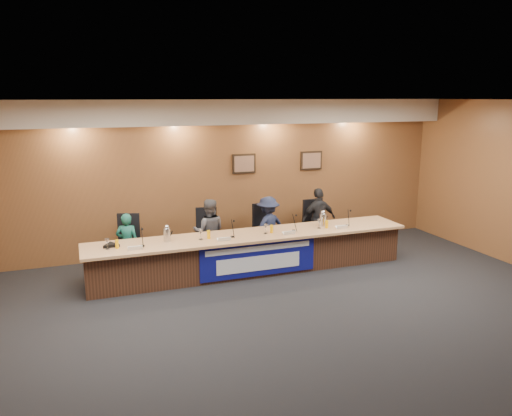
{
  "coord_description": "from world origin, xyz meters",
  "views": [
    {
      "loc": [
        -3.01,
        -6.09,
        3.26
      ],
      "look_at": [
        0.2,
        2.68,
        1.16
      ],
      "focal_mm": 35.0,
      "sensor_mm": 36.0,
      "label": 1
    }
  ],
  "objects_px": {
    "office_chair_b": "(208,239)",
    "carafe_right": "(323,220)",
    "dais_body": "(251,254)",
    "office_chair_d": "(316,228)",
    "panelist_a": "(127,243)",
    "office_chair_c": "(266,233)",
    "office_chair_a": "(127,247)",
    "panelist_c": "(268,227)",
    "panelist_d": "(319,220)",
    "speakerphone": "(111,245)",
    "panelist_b": "(209,232)",
    "carafe_left": "(167,235)",
    "banner": "(259,259)"
  },
  "relations": [
    {
      "from": "panelist_a",
      "to": "office_chair_c",
      "type": "relative_size",
      "value": 2.4
    },
    {
      "from": "panelist_a",
      "to": "office_chair_d",
      "type": "height_order",
      "value": "panelist_a"
    },
    {
      "from": "dais_body",
      "to": "carafe_left",
      "type": "bearing_deg",
      "value": 179.75
    },
    {
      "from": "carafe_right",
      "to": "speakerphone",
      "type": "xyz_separation_m",
      "value": [
        -4.04,
        0.0,
        -0.1
      ]
    },
    {
      "from": "office_chair_a",
      "to": "carafe_right",
      "type": "bearing_deg",
      "value": 6.32
    },
    {
      "from": "speakerphone",
      "to": "panelist_a",
      "type": "bearing_deg",
      "value": 64.7
    },
    {
      "from": "carafe_right",
      "to": "office_chair_d",
      "type": "bearing_deg",
      "value": 71.06
    },
    {
      "from": "dais_body",
      "to": "panelist_c",
      "type": "height_order",
      "value": "panelist_c"
    },
    {
      "from": "panelist_c",
      "to": "speakerphone",
      "type": "bearing_deg",
      "value": -5.85
    },
    {
      "from": "office_chair_c",
      "to": "carafe_left",
      "type": "xyz_separation_m",
      "value": [
        -2.21,
        -0.84,
        0.39
      ]
    },
    {
      "from": "office_chair_a",
      "to": "office_chair_d",
      "type": "xyz_separation_m",
      "value": [
        3.99,
        0.0,
        0.0
      ]
    },
    {
      "from": "banner",
      "to": "office_chair_a",
      "type": "xyz_separation_m",
      "value": [
        -2.19,
        1.26,
        0.1
      ]
    },
    {
      "from": "panelist_c",
      "to": "office_chair_c",
      "type": "relative_size",
      "value": 2.64
    },
    {
      "from": "panelist_d",
      "to": "dais_body",
      "type": "bearing_deg",
      "value": 18.79
    },
    {
      "from": "panelist_c",
      "to": "panelist_d",
      "type": "bearing_deg",
      "value": 161.49
    },
    {
      "from": "office_chair_c",
      "to": "speakerphone",
      "type": "relative_size",
      "value": 1.5
    },
    {
      "from": "dais_body",
      "to": "speakerphone",
      "type": "distance_m",
      "value": 2.56
    },
    {
      "from": "dais_body",
      "to": "office_chair_b",
      "type": "height_order",
      "value": "dais_body"
    },
    {
      "from": "panelist_c",
      "to": "office_chair_b",
      "type": "height_order",
      "value": "panelist_c"
    },
    {
      "from": "panelist_d",
      "to": "carafe_right",
      "type": "xyz_separation_m",
      "value": [
        -0.28,
        -0.71,
        0.19
      ]
    },
    {
      "from": "dais_body",
      "to": "carafe_right",
      "type": "height_order",
      "value": "carafe_right"
    },
    {
      "from": "panelist_a",
      "to": "office_chair_d",
      "type": "relative_size",
      "value": 2.4
    },
    {
      "from": "panelist_b",
      "to": "office_chair_a",
      "type": "xyz_separation_m",
      "value": [
        -1.58,
        0.1,
        -0.17
      ]
    },
    {
      "from": "office_chair_b",
      "to": "carafe_right",
      "type": "bearing_deg",
      "value": -12.88
    },
    {
      "from": "panelist_d",
      "to": "office_chair_c",
      "type": "distance_m",
      "value": 1.18
    },
    {
      "from": "panelist_b",
      "to": "speakerphone",
      "type": "bearing_deg",
      "value": 35.41
    },
    {
      "from": "banner",
      "to": "panelist_d",
      "type": "relative_size",
      "value": 1.6
    },
    {
      "from": "panelist_d",
      "to": "carafe_left",
      "type": "xyz_separation_m",
      "value": [
        -3.37,
        -0.74,
        0.18
      ]
    },
    {
      "from": "panelist_a",
      "to": "office_chair_d",
      "type": "xyz_separation_m",
      "value": [
        3.99,
        0.1,
        -0.1
      ]
    },
    {
      "from": "office_chair_c",
      "to": "dais_body",
      "type": "bearing_deg",
      "value": -131.71
    },
    {
      "from": "panelist_d",
      "to": "office_chair_b",
      "type": "distance_m",
      "value": 2.42
    },
    {
      "from": "office_chair_a",
      "to": "office_chair_c",
      "type": "height_order",
      "value": "same"
    },
    {
      "from": "dais_body",
      "to": "office_chair_b",
      "type": "bearing_deg",
      "value": 126.16
    },
    {
      "from": "panelist_d",
      "to": "office_chair_c",
      "type": "xyz_separation_m",
      "value": [
        -1.16,
        0.1,
        -0.21
      ]
    },
    {
      "from": "banner",
      "to": "panelist_c",
      "type": "xyz_separation_m",
      "value": [
        0.64,
        1.16,
        0.25
      ]
    },
    {
      "from": "panelist_c",
      "to": "office_chair_b",
      "type": "xyz_separation_m",
      "value": [
        -1.25,
        0.1,
        -0.15
      ]
    },
    {
      "from": "office_chair_a",
      "to": "dais_body",
      "type": "bearing_deg",
      "value": -2.35
    },
    {
      "from": "panelist_a",
      "to": "carafe_right",
      "type": "bearing_deg",
      "value": -173.09
    },
    {
      "from": "panelist_a",
      "to": "office_chair_c",
      "type": "bearing_deg",
      "value": -160.16
    },
    {
      "from": "panelist_a",
      "to": "office_chair_c",
      "type": "height_order",
      "value": "panelist_a"
    },
    {
      "from": "carafe_right",
      "to": "speakerphone",
      "type": "distance_m",
      "value": 4.05
    },
    {
      "from": "dais_body",
      "to": "office_chair_d",
      "type": "relative_size",
      "value": 12.5
    },
    {
      "from": "office_chair_b",
      "to": "office_chair_d",
      "type": "bearing_deg",
      "value": 8.01
    },
    {
      "from": "dais_body",
      "to": "panelist_c",
      "type": "bearing_deg",
      "value": 49.46
    },
    {
      "from": "panelist_c",
      "to": "office_chair_d",
      "type": "distance_m",
      "value": 1.17
    },
    {
      "from": "banner",
      "to": "carafe_right",
      "type": "xyz_separation_m",
      "value": [
        1.52,
        0.44,
        0.49
      ]
    },
    {
      "from": "dais_body",
      "to": "office_chair_a",
      "type": "xyz_separation_m",
      "value": [
        -2.19,
        0.84,
        0.13
      ]
    },
    {
      "from": "dais_body",
      "to": "panelist_b",
      "type": "bearing_deg",
      "value": 129.66
    },
    {
      "from": "panelist_a",
      "to": "office_chair_b",
      "type": "distance_m",
      "value": 1.58
    },
    {
      "from": "carafe_right",
      "to": "office_chair_a",
      "type": "bearing_deg",
      "value": 167.62
    }
  ]
}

